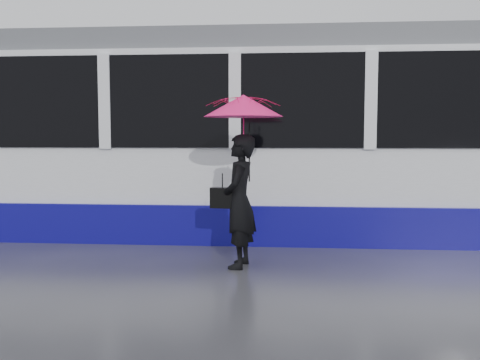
{
  "coord_description": "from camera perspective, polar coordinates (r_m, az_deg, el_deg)",
  "views": [
    {
      "loc": [
        0.28,
        -6.75,
        1.69
      ],
      "look_at": [
        -0.3,
        0.24,
        1.1
      ],
      "focal_mm": 40.0,
      "sensor_mm": 36.0,
      "label": 1
    }
  ],
  "objects": [
    {
      "name": "handbag",
      "position": [
        6.84,
        -1.89,
        -1.9
      ],
      "size": [
        0.32,
        0.16,
        0.44
      ],
      "rotation": [
        0.0,
        0.0,
        -0.1
      ],
      "color": "black",
      "rests_on": "ground"
    },
    {
      "name": "ground",
      "position": [
        6.97,
        2.35,
        -9.24
      ],
      "size": [
        90.0,
        90.0,
        0.0
      ],
      "primitive_type": "plane",
      "color": "#2F2E34",
      "rests_on": "ground"
    },
    {
      "name": "rails",
      "position": [
        9.41,
        3.0,
        -5.48
      ],
      "size": [
        34.0,
        1.51,
        0.02
      ],
      "color": "#3F3D38",
      "rests_on": "ground"
    },
    {
      "name": "umbrella",
      "position": [
        6.75,
        0.36,
        6.28
      ],
      "size": [
        1.1,
        1.1,
        1.15
      ],
      "rotation": [
        0.0,
        0.0,
        -0.1
      ],
      "color": "#FF154F",
      "rests_on": "ground"
    },
    {
      "name": "woman",
      "position": [
        6.8,
        -0.07,
        -2.28
      ],
      "size": [
        0.47,
        0.66,
        1.7
      ],
      "primitive_type": "imported",
      "rotation": [
        0.0,
        0.0,
        -1.67
      ],
      "color": "black",
      "rests_on": "ground"
    },
    {
      "name": "tram",
      "position": [
        9.26,
        3.26,
        4.48
      ],
      "size": [
        26.0,
        2.56,
        3.35
      ],
      "color": "white",
      "rests_on": "ground"
    }
  ]
}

